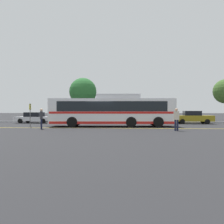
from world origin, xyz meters
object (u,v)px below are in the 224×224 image
at_px(parked_car_2, 145,117).
at_px(parked_car_0, 35,118).
at_px(tree_0, 83,92).
at_px(transit_bus, 112,111).
at_px(pedestrian_0, 41,117).
at_px(pedestrian_1, 176,118).
at_px(bus_stop_sign, 30,112).
at_px(parked_car_1, 91,117).
at_px(parked_car_3, 193,117).

bearing_deg(parked_car_2, parked_car_0, 87.23).
xyz_separation_m(parked_car_2, tree_0, (-8.78, 4.59, 3.64)).
bearing_deg(transit_bus, pedestrian_0, 118.18).
height_order(pedestrian_1, bus_stop_sign, bus_stop_sign).
height_order(transit_bus, parked_car_1, transit_bus).
bearing_deg(tree_0, pedestrian_1, -54.33).
relative_size(parked_car_2, parked_car_3, 0.93).
bearing_deg(transit_bus, parked_car_3, -64.86).
bearing_deg(parked_car_3, parked_car_0, -87.28).
xyz_separation_m(parked_car_1, parked_car_3, (12.42, -0.01, 0.02)).
distance_m(transit_bus, parked_car_2, 6.72).
xyz_separation_m(parked_car_3, bus_stop_sign, (-17.25, -6.56, 0.67)).
relative_size(transit_bus, pedestrian_1, 7.11).
relative_size(parked_car_1, pedestrian_0, 2.69).
distance_m(parked_car_2, parked_car_3, 5.66).
xyz_separation_m(parked_car_2, bus_stop_sign, (-11.60, -6.94, 0.70)).
bearing_deg(pedestrian_1, parked_car_3, -104.65).
bearing_deg(pedestrian_0, tree_0, 153.37).
bearing_deg(transit_bus, parked_car_2, -37.84).
bearing_deg(pedestrian_0, transit_bus, 98.48).
xyz_separation_m(pedestrian_0, bus_stop_sign, (-1.97, 2.15, 0.43)).
bearing_deg(bus_stop_sign, parked_car_2, -62.45).
height_order(parked_car_2, tree_0, tree_0).
height_order(parked_car_0, parked_car_2, parked_car_2).
bearing_deg(tree_0, parked_car_1, -68.00).
bearing_deg(bus_stop_sign, transit_bus, -82.87).
distance_m(pedestrian_0, pedestrian_1, 11.25).
bearing_deg(parked_car_2, transit_bus, 141.73).
relative_size(parked_car_2, tree_0, 0.67).
distance_m(pedestrian_1, tree_0, 18.09).
bearing_deg(pedestrian_1, tree_0, -45.78).
xyz_separation_m(parked_car_0, parked_car_1, (7.23, -0.13, 0.06)).
relative_size(parked_car_0, pedestrian_0, 2.79).
relative_size(parked_car_2, bus_stop_sign, 1.89).
height_order(parked_car_2, bus_stop_sign, bus_stop_sign).
distance_m(parked_car_2, pedestrian_0, 13.25).
relative_size(bus_stop_sign, tree_0, 0.36).
height_order(parked_car_0, parked_car_1, parked_car_1).
relative_size(pedestrian_0, bus_stop_sign, 0.78).
relative_size(pedestrian_0, pedestrian_1, 1.00).
xyz_separation_m(parked_car_0, tree_0, (5.23, 4.84, 3.70)).
relative_size(parked_car_1, parked_car_2, 1.10).
distance_m(transit_bus, parked_car_1, 5.99).
bearing_deg(pedestrian_1, pedestrian_0, 4.67).
relative_size(parked_car_2, pedestrian_1, 2.42).
bearing_deg(transit_bus, parked_car_1, 26.99).
bearing_deg(parked_car_0, pedestrian_1, 61.62).
height_order(parked_car_3, pedestrian_0, pedestrian_0).
distance_m(parked_car_0, parked_car_2, 14.01).
height_order(parked_car_1, tree_0, tree_0).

